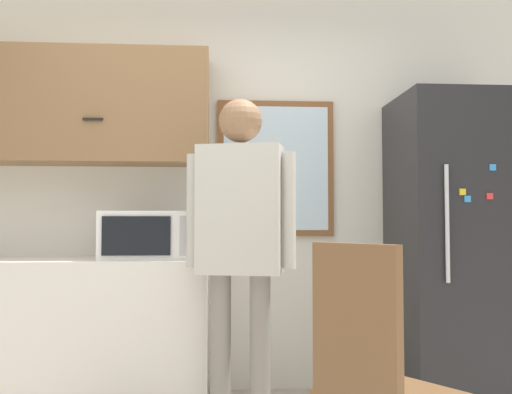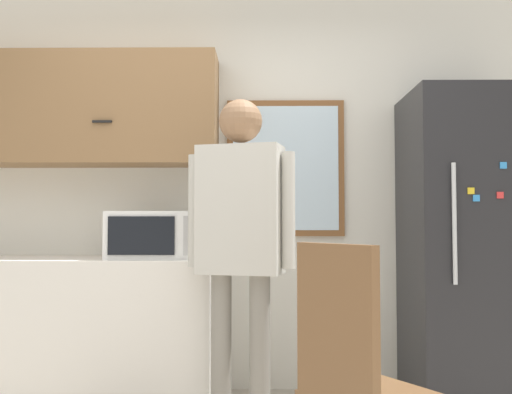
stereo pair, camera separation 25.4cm
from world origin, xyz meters
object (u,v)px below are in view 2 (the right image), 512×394
Objects in this scene: chair at (358,371)px; microwave at (156,235)px; refrigerator at (467,248)px; person at (240,226)px.

microwave is at bearing 4.81° from chair.
chair is (-0.88, -1.29, -0.41)m from refrigerator.
chair is at bearing -124.12° from refrigerator.
refrigerator is at bearing 1.10° from microwave.
refrigerator is 1.85× the size of chair.
chair is (0.48, -0.87, -0.55)m from person.
microwave is 0.31× the size of person.
person reaches higher than microwave.
person is 0.93× the size of refrigerator.
person is 1.43m from refrigerator.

